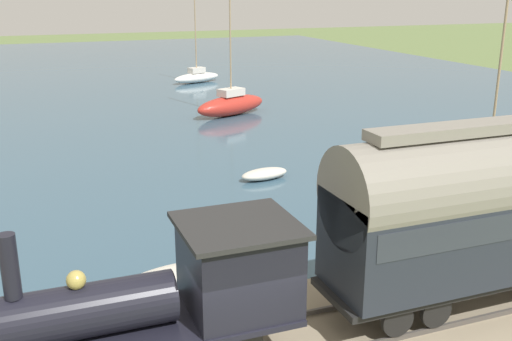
{
  "coord_description": "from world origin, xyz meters",
  "views": [
    {
      "loc": [
        -9.29,
        3.49,
        7.75
      ],
      "look_at": [
        8.63,
        -3.4,
        1.85
      ],
      "focal_mm": 42.0,
      "sensor_mm": 36.0,
      "label": 1
    }
  ],
  "objects_px": {
    "passenger_coach": "(486,203)",
    "rowboat_far_out": "(264,174)",
    "sailboat_white": "(197,76)",
    "sailboat_red": "(231,104)",
    "steam_locomotive": "(177,289)",
    "rowboat_off_pier": "(173,274)",
    "sailboat_green": "(487,174)"
  },
  "relations": [
    {
      "from": "passenger_coach",
      "to": "sailboat_red",
      "type": "height_order",
      "value": "sailboat_red"
    },
    {
      "from": "sailboat_green",
      "to": "rowboat_far_out",
      "type": "xyz_separation_m",
      "value": [
        4.13,
        8.02,
        -0.29
      ]
    },
    {
      "from": "steam_locomotive",
      "to": "rowboat_far_out",
      "type": "distance_m",
      "value": 13.79
    },
    {
      "from": "sailboat_green",
      "to": "sailboat_red",
      "type": "distance_m",
      "value": 17.87
    },
    {
      "from": "rowboat_off_pier",
      "to": "steam_locomotive",
      "type": "bearing_deg",
      "value": 158.73
    },
    {
      "from": "sailboat_white",
      "to": "sailboat_red",
      "type": "relative_size",
      "value": 0.81
    },
    {
      "from": "passenger_coach",
      "to": "sailboat_red",
      "type": "relative_size",
      "value": 0.83
    },
    {
      "from": "rowboat_far_out",
      "to": "rowboat_off_pier",
      "type": "relative_size",
      "value": 0.78
    },
    {
      "from": "passenger_coach",
      "to": "rowboat_off_pier",
      "type": "distance_m",
      "value": 8.34
    },
    {
      "from": "steam_locomotive",
      "to": "sailboat_red",
      "type": "xyz_separation_m",
      "value": [
        24.95,
        -9.58,
        -1.4
      ]
    },
    {
      "from": "sailboat_green",
      "to": "passenger_coach",
      "type": "bearing_deg",
      "value": 168.78
    },
    {
      "from": "rowboat_off_pier",
      "to": "passenger_coach",
      "type": "bearing_deg",
      "value": -134.27
    },
    {
      "from": "sailboat_red",
      "to": "rowboat_off_pier",
      "type": "bearing_deg",
      "value": 133.73
    },
    {
      "from": "passenger_coach",
      "to": "rowboat_far_out",
      "type": "distance_m",
      "value": 12.26
    },
    {
      "from": "sailboat_green",
      "to": "rowboat_off_pier",
      "type": "relative_size",
      "value": 3.14
    },
    {
      "from": "passenger_coach",
      "to": "sailboat_white",
      "type": "xyz_separation_m",
      "value": [
        38.78,
        -3.8,
        -2.4
      ]
    },
    {
      "from": "sailboat_green",
      "to": "sailboat_red",
      "type": "relative_size",
      "value": 0.94
    },
    {
      "from": "steam_locomotive",
      "to": "sailboat_green",
      "type": "height_order",
      "value": "sailboat_green"
    },
    {
      "from": "passenger_coach",
      "to": "sailboat_green",
      "type": "bearing_deg",
      "value": -42.86
    },
    {
      "from": "sailboat_white",
      "to": "rowboat_far_out",
      "type": "distance_m",
      "value": 27.22
    },
    {
      "from": "steam_locomotive",
      "to": "rowboat_far_out",
      "type": "height_order",
      "value": "steam_locomotive"
    },
    {
      "from": "rowboat_far_out",
      "to": "rowboat_off_pier",
      "type": "distance_m",
      "value": 9.41
    },
    {
      "from": "steam_locomotive",
      "to": "sailboat_red",
      "type": "bearing_deg",
      "value": -21.0
    },
    {
      "from": "passenger_coach",
      "to": "sailboat_red",
      "type": "xyz_separation_m",
      "value": [
        24.95,
        -2.18,
        -2.21
      ]
    },
    {
      "from": "sailboat_red",
      "to": "rowboat_far_out",
      "type": "relative_size",
      "value": 4.3
    },
    {
      "from": "steam_locomotive",
      "to": "sailboat_white",
      "type": "relative_size",
      "value": 0.84
    },
    {
      "from": "rowboat_far_out",
      "to": "steam_locomotive",
      "type": "bearing_deg",
      "value": 142.49
    },
    {
      "from": "passenger_coach",
      "to": "sailboat_white",
      "type": "height_order",
      "value": "sailboat_white"
    },
    {
      "from": "sailboat_white",
      "to": "rowboat_far_out",
      "type": "height_order",
      "value": "sailboat_white"
    },
    {
      "from": "passenger_coach",
      "to": "sailboat_green",
      "type": "height_order",
      "value": "sailboat_green"
    },
    {
      "from": "sailboat_white",
      "to": "sailboat_red",
      "type": "xyz_separation_m",
      "value": [
        -13.83,
        1.62,
        0.19
      ]
    },
    {
      "from": "steam_locomotive",
      "to": "sailboat_white",
      "type": "bearing_deg",
      "value": -16.11
    }
  ]
}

